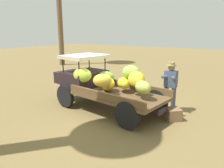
% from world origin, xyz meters
% --- Properties ---
extents(ground_plane, '(60.00, 60.00, 0.00)m').
position_xyz_m(ground_plane, '(0.00, 0.00, 0.00)').
color(ground_plane, olive).
extents(truck, '(4.58, 2.17, 1.85)m').
position_xyz_m(truck, '(0.68, 0.09, 0.91)').
color(truck, black).
rests_on(truck, ground).
extents(farmer, '(0.53, 0.46, 1.71)m').
position_xyz_m(farmer, '(-1.52, -0.87, 0.98)').
color(farmer, '#455069').
rests_on(farmer, ground).
extents(wooden_crate, '(0.62, 0.62, 0.37)m').
position_xyz_m(wooden_crate, '(-1.86, -0.27, 0.18)').
color(wooden_crate, '#89674B').
rests_on(wooden_crate, ground).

